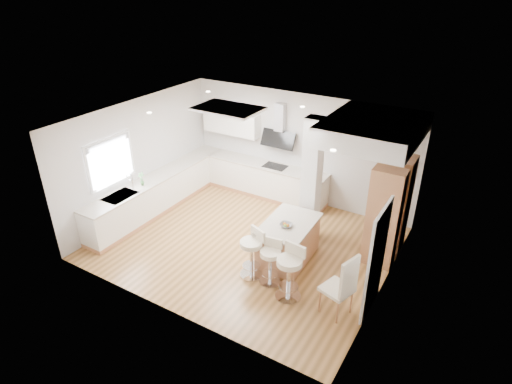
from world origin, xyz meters
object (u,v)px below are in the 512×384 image
Objects in this scene: bar_stool_a at (252,251)px; bar_stool_b at (271,260)px; peninsula at (288,241)px; bar_stool_c at (290,270)px; dining_chair at (343,285)px.

bar_stool_a is 0.42m from bar_stool_b.
bar_stool_b is at bearing 20.69° from bar_stool_a.
peninsula is 0.92m from bar_stool_a.
bar_stool_a is (-0.35, -0.84, 0.13)m from peninsula.
peninsula is 1.35× the size of bar_stool_c.
bar_stool_a is 0.93m from bar_stool_c.
peninsula is at bearing 85.80° from bar_stool_b.
bar_stool_a is 1.91m from dining_chair.
bar_stool_a is 0.94× the size of bar_stool_c.
bar_stool_b is 0.74× the size of dining_chair.
dining_chair reaches higher than peninsula.
bar_stool_a is at bearing -115.16° from peninsula.
bar_stool_b is (0.06, -0.85, 0.08)m from peninsula.
bar_stool_b is at bearing -88.25° from peninsula.
peninsula is 1.17× the size of dining_chair.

